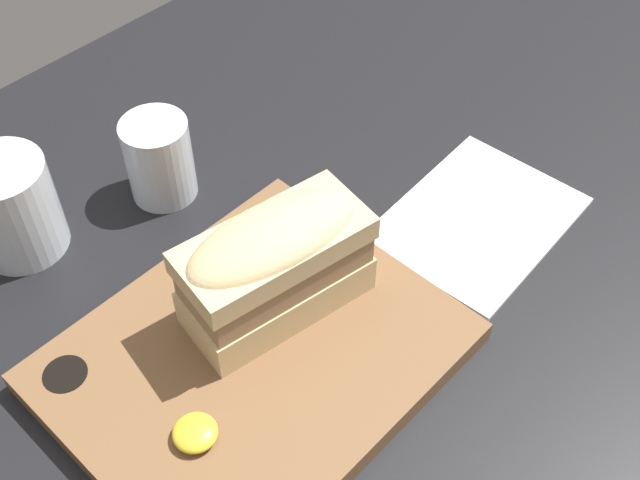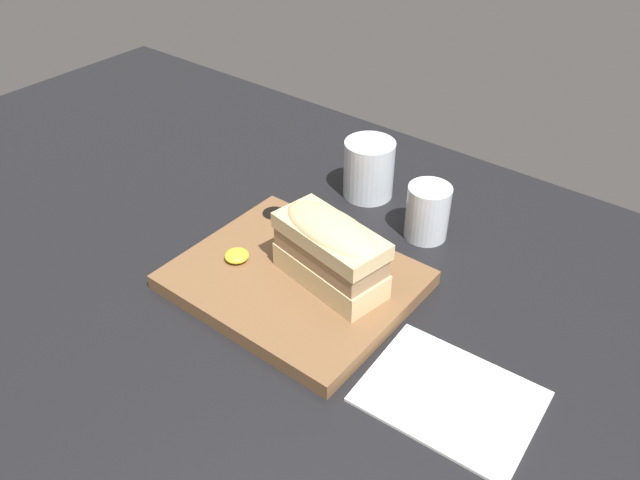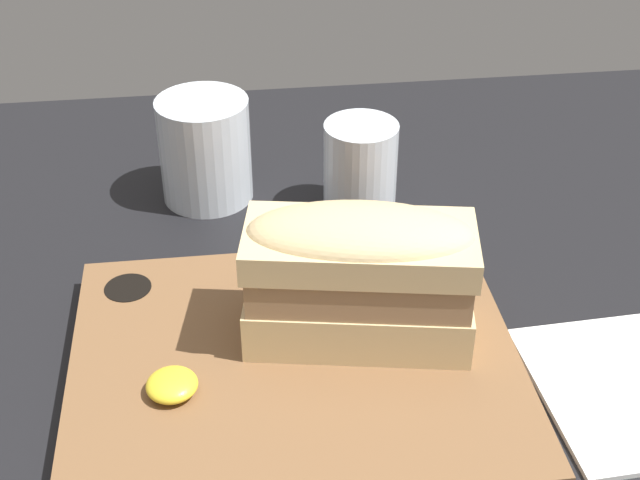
{
  "view_description": "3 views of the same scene",
  "coord_description": "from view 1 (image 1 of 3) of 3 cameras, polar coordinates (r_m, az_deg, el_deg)",
  "views": [
    {
      "loc": [
        -17.09,
        -22.63,
        55.05
      ],
      "look_at": [
        11.48,
        4.31,
        10.8
      ],
      "focal_mm": 45.0,
      "sensor_mm": 36.0,
      "label": 1
    },
    {
      "loc": [
        44.22,
        -41.11,
        55.09
      ],
      "look_at": [
        6.94,
        6.3,
        9.62
      ],
      "focal_mm": 35.0,
      "sensor_mm": 36.0,
      "label": 2
    },
    {
      "loc": [
        0.55,
        -38.41,
        42.82
      ],
      "look_at": [
        6.32,
        7.92,
        10.61
      ],
      "focal_mm": 50.0,
      "sensor_mm": 36.0,
      "label": 3
    }
  ],
  "objects": [
    {
      "name": "serving_board",
      "position": [
        0.62,
        -4.81,
        -8.31
      ],
      "size": [
        28.82,
        23.8,
        2.13
      ],
      "color": "brown",
      "rests_on": "dining_table"
    },
    {
      "name": "napkin",
      "position": [
        0.74,
        11.18,
        1.46
      ],
      "size": [
        18.53,
        14.46,
        0.4
      ],
      "rotation": [
        0.0,
        0.0,
        0.05
      ],
      "color": "white",
      "rests_on": "dining_table"
    },
    {
      "name": "wine_glass",
      "position": [
        0.74,
        -11.34,
        5.55
      ],
      "size": [
        6.09,
        6.09,
        7.99
      ],
      "color": "silver",
      "rests_on": "dining_table"
    },
    {
      "name": "mustard_dollop",
      "position": [
        0.58,
        -8.87,
        -13.39
      ],
      "size": [
        3.2,
        3.2,
        1.28
      ],
      "color": "yellow",
      "rests_on": "serving_board"
    },
    {
      "name": "dining_table",
      "position": [
        0.61,
        -4.6,
        -14.2
      ],
      "size": [
        162.09,
        98.45,
        2.0
      ],
      "color": "black",
      "rests_on": "ground"
    },
    {
      "name": "sandwich",
      "position": [
        0.6,
        -3.2,
        -1.61
      ],
      "size": [
        15.46,
        9.06,
        9.45
      ],
      "rotation": [
        0.0,
        0.0,
        -0.18
      ],
      "color": "#DBBC84",
      "rests_on": "serving_board"
    },
    {
      "name": "water_glass",
      "position": [
        0.73,
        -20.97,
        1.85
      ],
      "size": [
        7.74,
        7.74,
        9.02
      ],
      "color": "silver",
      "rests_on": "dining_table"
    }
  ]
}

